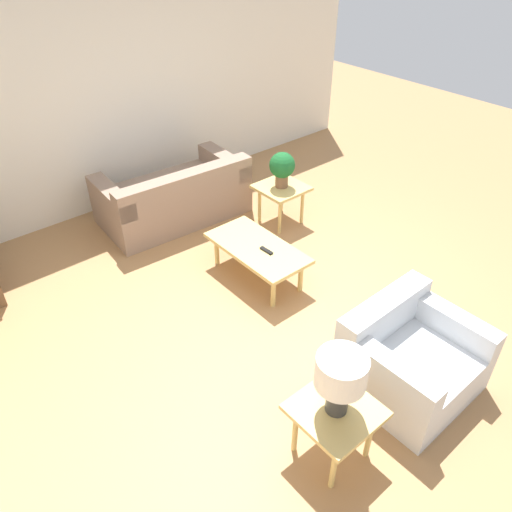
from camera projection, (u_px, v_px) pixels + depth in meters
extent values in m
plane|color=#A87A4C|center=(300.00, 301.00, 5.00)|extent=(14.00, 14.00, 0.00)
cube|color=silver|center=(131.00, 92.00, 6.11)|extent=(0.12, 7.20, 2.70)
cube|color=gray|center=(173.00, 201.00, 6.22)|extent=(1.06, 1.80, 0.42)
cube|color=gray|center=(186.00, 186.00, 5.75)|extent=(0.31, 1.76, 0.32)
cube|color=gray|center=(224.00, 162.00, 6.40)|extent=(0.96, 0.26, 0.21)
cube|color=gray|center=(111.00, 197.00, 5.66)|extent=(0.96, 0.26, 0.21)
cube|color=silver|center=(411.00, 369.00, 4.02)|extent=(0.89, 0.97, 0.40)
cube|color=silver|center=(384.00, 314.00, 4.02)|extent=(0.21, 0.96, 0.32)
cube|color=silver|center=(386.00, 368.00, 3.63)|extent=(0.88, 0.17, 0.21)
cube|color=silver|center=(447.00, 319.00, 4.05)|extent=(0.88, 0.17, 0.21)
cube|color=tan|center=(257.00, 248.00, 5.11)|extent=(1.11, 0.56, 0.04)
cylinder|color=tan|center=(301.00, 277.00, 5.04)|extent=(0.05, 0.05, 0.35)
cylinder|color=tan|center=(243.00, 238.00, 5.61)|extent=(0.05, 0.05, 0.35)
cylinder|color=tan|center=(273.00, 292.00, 4.84)|extent=(0.05, 0.05, 0.35)
cylinder|color=tan|center=(217.00, 250.00, 5.42)|extent=(0.05, 0.05, 0.35)
cube|color=tan|center=(281.00, 188.00, 5.95)|extent=(0.54, 0.54, 0.04)
cylinder|color=tan|center=(302.00, 207.00, 6.07)|extent=(0.04, 0.04, 0.46)
cylinder|color=tan|center=(282.00, 195.00, 6.30)|extent=(0.04, 0.04, 0.46)
cylinder|color=tan|center=(280.00, 217.00, 5.88)|extent=(0.04, 0.04, 0.46)
cylinder|color=tan|center=(260.00, 205.00, 6.11)|extent=(0.04, 0.04, 0.46)
cube|color=tan|center=(336.00, 411.00, 3.36)|extent=(0.54, 0.54, 0.04)
cylinder|color=tan|center=(370.00, 435.00, 3.49)|extent=(0.04, 0.04, 0.46)
cylinder|color=tan|center=(331.00, 402.00, 3.72)|extent=(0.04, 0.04, 0.46)
cylinder|color=tan|center=(334.00, 467.00, 3.30)|extent=(0.04, 0.04, 0.46)
cylinder|color=tan|center=(295.00, 430.00, 3.53)|extent=(0.04, 0.04, 0.46)
cylinder|color=brown|center=(282.00, 181.00, 5.89)|extent=(0.15, 0.15, 0.15)
sphere|color=#195B28|center=(282.00, 165.00, 5.77)|extent=(0.30, 0.30, 0.30)
cylinder|color=#333333|center=(338.00, 396.00, 3.28)|extent=(0.15, 0.15, 0.26)
cylinder|color=white|center=(341.00, 371.00, 3.13)|extent=(0.34, 0.34, 0.22)
cube|color=black|center=(266.00, 251.00, 5.02)|extent=(0.16, 0.05, 0.02)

